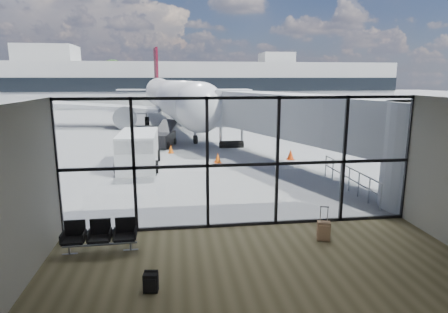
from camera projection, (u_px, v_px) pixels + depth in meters
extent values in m
plane|color=slate|center=(191.00, 116.00, 51.92)|extent=(220.00, 220.00, 0.00)
cube|color=brown|center=(271.00, 288.00, 9.22)|extent=(12.00, 8.00, 0.01)
cube|color=silver|center=(276.00, 104.00, 8.30)|extent=(12.00, 8.00, 0.02)
cube|color=#B9B9B4|center=(353.00, 298.00, 4.88)|extent=(12.00, 0.02, 4.50)
cube|color=#B9B9B4|center=(0.00, 213.00, 7.99)|extent=(0.02, 8.00, 4.50)
cube|color=white|center=(243.00, 163.00, 12.64)|extent=(12.00, 0.04, 4.50)
cube|color=black|center=(242.00, 224.00, 13.09)|extent=(12.00, 0.12, 0.10)
cube|color=black|center=(243.00, 165.00, 12.65)|extent=(12.00, 0.12, 0.10)
cube|color=black|center=(243.00, 98.00, 12.19)|extent=(12.00, 0.12, 0.10)
cube|color=black|center=(57.00, 169.00, 11.87)|extent=(0.10, 0.12, 4.50)
cube|color=black|center=(134.00, 166.00, 12.18)|extent=(0.10, 0.12, 4.50)
cube|color=black|center=(207.00, 164.00, 12.49)|extent=(0.10, 0.12, 4.50)
cube|color=black|center=(277.00, 162.00, 12.79)|extent=(0.10, 0.12, 4.50)
cube|color=black|center=(344.00, 160.00, 13.10)|extent=(0.10, 0.12, 4.50)
cube|color=black|center=(407.00, 158.00, 13.41)|extent=(0.10, 0.12, 4.50)
cylinder|color=#A3A6A9|center=(420.00, 156.00, 14.57)|extent=(2.80, 2.80, 4.20)
cube|color=#A3A6A9|center=(297.00, 116.00, 20.83)|extent=(7.45, 14.81, 2.40)
cube|color=#A3A6A9|center=(232.00, 107.00, 27.29)|extent=(2.60, 2.20, 2.60)
cylinder|color=gray|center=(221.00, 136.00, 27.61)|extent=(0.20, 0.20, 1.80)
cylinder|color=gray|center=(242.00, 135.00, 27.82)|extent=(0.20, 0.20, 1.80)
cylinder|color=black|center=(231.00, 144.00, 27.85)|extent=(1.80, 0.56, 0.56)
cylinder|color=gray|center=(381.00, 197.00, 14.48)|extent=(0.06, 0.06, 1.10)
cylinder|color=gray|center=(369.00, 190.00, 15.36)|extent=(0.06, 0.06, 1.10)
cylinder|color=gray|center=(358.00, 184.00, 16.23)|extent=(0.06, 0.06, 1.10)
cylinder|color=gray|center=(349.00, 179.00, 17.10)|extent=(0.06, 0.06, 1.10)
cylinder|color=gray|center=(340.00, 174.00, 17.98)|extent=(0.06, 0.06, 1.10)
cylinder|color=gray|center=(333.00, 170.00, 18.85)|extent=(0.06, 0.06, 1.10)
cylinder|color=gray|center=(326.00, 166.00, 19.72)|extent=(0.06, 0.06, 1.10)
cylinder|color=gray|center=(350.00, 168.00, 16.99)|extent=(0.06, 5.40, 0.06)
cylinder|color=gray|center=(349.00, 178.00, 17.09)|extent=(0.06, 5.40, 0.06)
cube|color=#AAAAA6|center=(185.00, 84.00, 72.45)|extent=(80.00, 12.00, 8.00)
cube|color=black|center=(186.00, 85.00, 66.53)|extent=(80.00, 0.20, 2.40)
cube|color=#AAAAA6|center=(47.00, 54.00, 68.12)|extent=(10.00, 8.00, 3.00)
cube|color=#AAAAA6|center=(276.00, 58.00, 73.74)|extent=(6.00, 6.00, 2.00)
cylinder|color=#382619|center=(26.00, 95.00, 78.39)|extent=(0.50, 0.50, 3.42)
sphere|color=black|center=(24.00, 74.00, 77.53)|extent=(6.27, 6.27, 6.27)
cylinder|color=#382619|center=(56.00, 96.00, 79.23)|extent=(0.50, 0.50, 2.70)
sphere|color=black|center=(55.00, 80.00, 78.56)|extent=(4.95, 4.95, 4.95)
cylinder|color=#382619|center=(86.00, 95.00, 79.96)|extent=(0.50, 0.50, 3.06)
sphere|color=black|center=(84.00, 77.00, 79.20)|extent=(5.61, 5.61, 5.61)
cylinder|color=#382619|center=(114.00, 94.00, 80.70)|extent=(0.50, 0.50, 3.42)
sphere|color=black|center=(113.00, 75.00, 79.84)|extent=(6.27, 6.27, 6.27)
cube|color=gray|center=(100.00, 245.00, 11.06)|extent=(2.14, 0.13, 0.04)
cube|color=black|center=(74.00, 240.00, 10.91)|extent=(0.62, 0.58, 0.08)
cube|color=black|center=(75.00, 229.00, 11.12)|extent=(0.60, 0.08, 0.53)
cube|color=black|center=(100.00, 239.00, 11.02)|extent=(0.62, 0.58, 0.08)
cube|color=black|center=(101.00, 227.00, 11.23)|extent=(0.60, 0.08, 0.53)
cube|color=black|center=(125.00, 237.00, 11.13)|extent=(0.62, 0.58, 0.08)
cube|color=black|center=(126.00, 226.00, 11.34)|extent=(0.60, 0.08, 0.53)
cylinder|color=gray|center=(69.00, 250.00, 10.95)|extent=(0.06, 0.06, 0.24)
cylinder|color=gray|center=(131.00, 246.00, 11.21)|extent=(0.06, 0.06, 0.24)
cube|color=black|center=(151.00, 283.00, 9.00)|extent=(0.37, 0.25, 0.48)
cube|color=black|center=(150.00, 286.00, 8.87)|extent=(0.29, 0.10, 0.32)
cylinder|color=black|center=(151.00, 271.00, 9.06)|extent=(0.33, 0.12, 0.09)
cube|color=#987354|center=(324.00, 231.00, 11.85)|extent=(0.46, 0.35, 0.61)
cube|color=#987354|center=(324.00, 233.00, 11.72)|extent=(0.34, 0.13, 0.45)
cylinder|color=gray|center=(320.00, 214.00, 11.87)|extent=(0.03, 0.03, 0.50)
cylinder|color=gray|center=(328.00, 214.00, 11.83)|extent=(0.03, 0.03, 0.50)
cube|color=black|center=(324.00, 207.00, 11.80)|extent=(0.27, 0.10, 0.02)
cylinder|color=black|center=(319.00, 238.00, 12.03)|extent=(0.05, 0.07, 0.07)
cylinder|color=black|center=(326.00, 238.00, 12.00)|extent=(0.05, 0.07, 0.07)
cylinder|color=silver|center=(172.00, 98.00, 41.20)|extent=(7.78, 30.24, 3.70)
sphere|color=silver|center=(200.00, 108.00, 27.04)|extent=(3.70, 3.70, 3.70)
cone|color=silver|center=(157.00, 90.00, 57.66)|extent=(4.49, 6.45, 3.70)
cube|color=black|center=(198.00, 100.00, 27.50)|extent=(2.34, 1.49, 0.50)
cube|color=silver|center=(92.00, 106.00, 40.11)|extent=(15.37, 5.99, 1.19)
cylinder|color=black|center=(125.00, 116.00, 39.28)|extent=(2.55, 3.66, 2.10)
cube|color=silver|center=(136.00, 90.00, 56.33)|extent=(5.62, 2.19, 0.18)
cube|color=silver|center=(243.00, 103.00, 44.53)|extent=(14.99, 9.61, 1.19)
cylinder|color=black|center=(220.00, 114.00, 41.99)|extent=(2.55, 3.66, 2.10)
cube|color=silver|center=(178.00, 89.00, 58.00)|extent=(5.79, 3.56, 0.18)
cube|color=#580C1C|center=(156.00, 68.00, 56.98)|extent=(0.82, 3.81, 6.00)
cylinder|color=gray|center=(195.00, 135.00, 29.40)|extent=(0.20, 0.20, 1.40)
cylinder|color=black|center=(195.00, 139.00, 29.47)|extent=(0.34, 0.73, 0.70)
cylinder|color=black|center=(147.00, 121.00, 41.46)|extent=(0.58, 1.01, 0.96)
cylinder|color=black|center=(197.00, 119.00, 42.92)|extent=(0.58, 1.01, 0.96)
cube|color=silver|center=(139.00, 150.00, 21.55)|extent=(2.06, 4.72, 2.05)
cube|color=black|center=(135.00, 145.00, 19.74)|extent=(1.95, 1.23, 0.72)
cylinder|color=black|center=(117.00, 168.00, 20.06)|extent=(0.26, 0.72, 0.72)
cylinder|color=black|center=(156.00, 167.00, 20.33)|extent=(0.26, 0.72, 0.72)
cylinder|color=black|center=(124.00, 156.00, 23.05)|extent=(0.26, 0.72, 0.72)
cylinder|color=black|center=(158.00, 155.00, 23.31)|extent=(0.26, 0.72, 0.72)
cube|color=black|center=(162.00, 139.00, 28.24)|extent=(2.13, 3.26, 1.00)
cube|color=black|center=(166.00, 127.00, 29.25)|extent=(1.80, 2.72, 1.03)
cylinder|color=black|center=(149.00, 145.00, 27.42)|extent=(0.32, 0.54, 0.50)
cylinder|color=black|center=(167.00, 146.00, 27.24)|extent=(0.32, 0.54, 0.50)
cylinder|color=black|center=(157.00, 141.00, 29.36)|extent=(0.32, 0.54, 0.50)
cylinder|color=black|center=(175.00, 141.00, 29.19)|extent=(0.32, 0.54, 0.50)
cube|color=#BA8915|center=(4.00, 147.00, 25.57)|extent=(2.16, 3.06, 0.79)
cube|color=gray|center=(9.00, 129.00, 26.11)|extent=(1.85, 2.50, 1.47)
cylinder|color=black|center=(6.00, 154.00, 24.58)|extent=(0.29, 0.47, 0.44)
cylinder|color=black|center=(3.00, 148.00, 26.66)|extent=(0.29, 0.47, 0.44)
cylinder|color=black|center=(24.00, 148.00, 26.51)|extent=(0.29, 0.47, 0.44)
cube|color=#FD5E0D|center=(218.00, 162.00, 22.94)|extent=(0.43, 0.43, 0.03)
cone|color=#FD5E0D|center=(218.00, 158.00, 22.88)|extent=(0.41, 0.41, 0.62)
cube|color=#DD590B|center=(171.00, 153.00, 25.90)|extent=(0.40, 0.40, 0.03)
cone|color=#DD590B|center=(171.00, 149.00, 25.85)|extent=(0.38, 0.38, 0.57)
cube|color=#DD3D0B|center=(290.00, 159.00, 23.83)|extent=(0.46, 0.46, 0.03)
cone|color=#DD3D0B|center=(290.00, 154.00, 23.76)|extent=(0.44, 0.44, 0.66)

